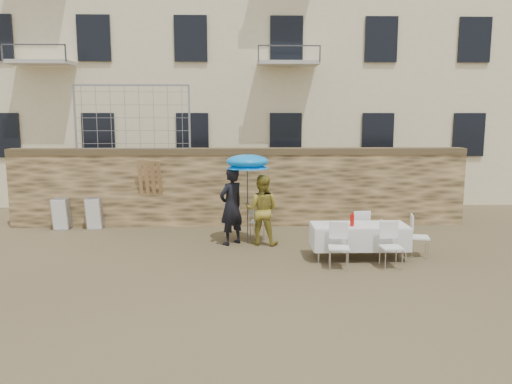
{
  "coord_description": "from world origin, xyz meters",
  "views": [
    {
      "loc": [
        0.05,
        -9.29,
        3.17
      ],
      "look_at": [
        0.4,
        2.2,
        1.4
      ],
      "focal_mm": 35.0,
      "sensor_mm": 36.0,
      "label": 1
    }
  ],
  "objects_px": {
    "banquet_table": "(359,226)",
    "table_chair_back": "(359,229)",
    "table_chair_front_left": "(339,246)",
    "table_chair_front_right": "(391,246)",
    "chair_stack_left": "(63,212)",
    "chair_stack_right": "(96,212)",
    "soda_bottle": "(352,220)",
    "man_suit": "(231,206)",
    "table_chair_side": "(420,236)",
    "woman_dress": "(262,210)",
    "couple_chair_left": "(232,221)",
    "umbrella": "(247,164)",
    "couple_chair_right": "(259,221)"
  },
  "relations": [
    {
      "from": "table_chair_back",
      "to": "chair_stack_right",
      "type": "height_order",
      "value": "table_chair_back"
    },
    {
      "from": "table_chair_front_right",
      "to": "woman_dress",
      "type": "bearing_deg",
      "value": 137.68
    },
    {
      "from": "table_chair_side",
      "to": "table_chair_back",
      "type": "bearing_deg",
      "value": 72.04
    },
    {
      "from": "table_chair_front_right",
      "to": "chair_stack_left",
      "type": "distance_m",
      "value": 9.06
    },
    {
      "from": "table_chair_side",
      "to": "man_suit",
      "type": "bearing_deg",
      "value": 86.29
    },
    {
      "from": "banquet_table",
      "to": "soda_bottle",
      "type": "xyz_separation_m",
      "value": [
        -0.2,
        -0.15,
        0.17
      ]
    },
    {
      "from": "table_chair_side",
      "to": "chair_stack_right",
      "type": "xyz_separation_m",
      "value": [
        -8.14,
        3.13,
        -0.02
      ]
    },
    {
      "from": "table_chair_front_right",
      "to": "table_chair_back",
      "type": "distance_m",
      "value": 1.58
    },
    {
      "from": "table_chair_front_left",
      "to": "chair_stack_left",
      "type": "xyz_separation_m",
      "value": [
        -7.04,
        3.98,
        -0.02
      ]
    },
    {
      "from": "couple_chair_right",
      "to": "chair_stack_left",
      "type": "relative_size",
      "value": 1.04
    },
    {
      "from": "couple_chair_right",
      "to": "soda_bottle",
      "type": "relative_size",
      "value": 3.69
    },
    {
      "from": "table_chair_side",
      "to": "banquet_table",
      "type": "bearing_deg",
      "value": 106.39
    },
    {
      "from": "couple_chair_left",
      "to": "banquet_table",
      "type": "relative_size",
      "value": 0.46
    },
    {
      "from": "soda_bottle",
      "to": "table_chair_front_left",
      "type": "bearing_deg",
      "value": -123.69
    },
    {
      "from": "man_suit",
      "to": "umbrella",
      "type": "distance_m",
      "value": 1.11
    },
    {
      "from": "couple_chair_left",
      "to": "umbrella",
      "type": "bearing_deg",
      "value": 130.46
    },
    {
      "from": "banquet_table",
      "to": "table_chair_back",
      "type": "xyz_separation_m",
      "value": [
        0.2,
        0.8,
        -0.25
      ]
    },
    {
      "from": "banquet_table",
      "to": "chair_stack_left",
      "type": "height_order",
      "value": "chair_stack_left"
    },
    {
      "from": "soda_bottle",
      "to": "table_chair_front_right",
      "type": "bearing_deg",
      "value": -40.6
    },
    {
      "from": "banquet_table",
      "to": "table_chair_side",
      "type": "xyz_separation_m",
      "value": [
        1.4,
        0.1,
        -0.25
      ]
    },
    {
      "from": "woman_dress",
      "to": "man_suit",
      "type": "bearing_deg",
      "value": 14.34
    },
    {
      "from": "man_suit",
      "to": "table_chair_side",
      "type": "distance_m",
      "value": 4.46
    },
    {
      "from": "soda_bottle",
      "to": "banquet_table",
      "type": "bearing_deg",
      "value": 36.87
    },
    {
      "from": "man_suit",
      "to": "table_chair_back",
      "type": "height_order",
      "value": "man_suit"
    },
    {
      "from": "woman_dress",
      "to": "table_chair_front_left",
      "type": "distance_m",
      "value": 2.6
    },
    {
      "from": "soda_bottle",
      "to": "table_chair_front_right",
      "type": "distance_m",
      "value": 1.02
    },
    {
      "from": "woman_dress",
      "to": "table_chair_front_right",
      "type": "bearing_deg",
      "value": 155.92
    },
    {
      "from": "couple_chair_left",
      "to": "table_chair_back",
      "type": "relative_size",
      "value": 1.0
    },
    {
      "from": "table_chair_front_left",
      "to": "chair_stack_right",
      "type": "xyz_separation_m",
      "value": [
        -6.14,
        3.98,
        -0.02
      ]
    },
    {
      "from": "banquet_table",
      "to": "table_chair_side",
      "type": "bearing_deg",
      "value": 4.09
    },
    {
      "from": "banquet_table",
      "to": "table_chair_front_right",
      "type": "xyz_separation_m",
      "value": [
        0.5,
        -0.75,
        -0.25
      ]
    },
    {
      "from": "table_chair_side",
      "to": "chair_stack_left",
      "type": "xyz_separation_m",
      "value": [
        -9.04,
        3.13,
        -0.02
      ]
    },
    {
      "from": "man_suit",
      "to": "couple_chair_left",
      "type": "xyz_separation_m",
      "value": [
        0.0,
        0.55,
        -0.48
      ]
    },
    {
      "from": "table_chair_front_right",
      "to": "chair_stack_left",
      "type": "xyz_separation_m",
      "value": [
        -8.14,
        3.98,
        -0.02
      ]
    },
    {
      "from": "table_chair_front_right",
      "to": "table_chair_front_left",
      "type": "bearing_deg",
      "value": 176.1
    },
    {
      "from": "couple_chair_left",
      "to": "chair_stack_right",
      "type": "relative_size",
      "value": 1.04
    },
    {
      "from": "soda_bottle",
      "to": "man_suit",
      "type": "bearing_deg",
      "value": 151.05
    },
    {
      "from": "man_suit",
      "to": "table_chair_front_right",
      "type": "relative_size",
      "value": 2.01
    },
    {
      "from": "chair_stack_left",
      "to": "chair_stack_right",
      "type": "xyz_separation_m",
      "value": [
        0.9,
        0.0,
        0.0
      ]
    },
    {
      "from": "chair_stack_left",
      "to": "couple_chair_left",
      "type": "bearing_deg",
      "value": -15.81
    },
    {
      "from": "banquet_table",
      "to": "table_chair_side",
      "type": "distance_m",
      "value": 1.43
    },
    {
      "from": "chair_stack_right",
      "to": "man_suit",
      "type": "bearing_deg",
      "value": -26.15
    },
    {
      "from": "couple_chair_left",
      "to": "table_chair_side",
      "type": "distance_m",
      "value": 4.62
    },
    {
      "from": "table_chair_front_left",
      "to": "table_chair_front_right",
      "type": "xyz_separation_m",
      "value": [
        1.1,
        0.0,
        0.0
      ]
    },
    {
      "from": "banquet_table",
      "to": "couple_chair_right",
      "type": "bearing_deg",
      "value": 139.12
    },
    {
      "from": "table_chair_side",
      "to": "soda_bottle",
      "type": "bearing_deg",
      "value": 111.18
    },
    {
      "from": "man_suit",
      "to": "couple_chair_right",
      "type": "distance_m",
      "value": 1.01
    },
    {
      "from": "couple_chair_left",
      "to": "table_chair_side",
      "type": "height_order",
      "value": "same"
    },
    {
      "from": "table_chair_front_left",
      "to": "couple_chair_left",
      "type": "bearing_deg",
      "value": 138.23
    },
    {
      "from": "table_chair_front_left",
      "to": "chair_stack_right",
      "type": "relative_size",
      "value": 1.04
    }
  ]
}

